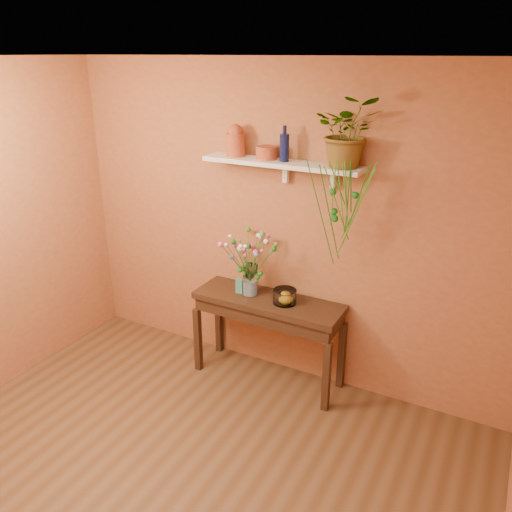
# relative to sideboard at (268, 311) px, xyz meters

# --- Properties ---
(room) EXTENTS (4.04, 4.04, 2.70)m
(room) POSITION_rel_sideboard_xyz_m (0.00, -1.77, 0.68)
(room) COLOR brown
(room) RESTS_ON ground
(sideboard) EXTENTS (1.29, 0.41, 0.78)m
(sideboard) POSITION_rel_sideboard_xyz_m (0.00, 0.00, 0.00)
(sideboard) COLOR #362116
(sideboard) RESTS_ON ground
(wall_shelf) EXTENTS (1.30, 0.24, 0.19)m
(wall_shelf) POSITION_rel_sideboard_xyz_m (0.06, 0.10, 1.25)
(wall_shelf) COLOR white
(wall_shelf) RESTS_ON room
(terracotta_jug) EXTENTS (0.16, 0.16, 0.26)m
(terracotta_jug) POSITION_rel_sideboard_xyz_m (-0.36, 0.11, 1.39)
(terracotta_jug) COLOR #BB5338
(terracotta_jug) RESTS_ON wall_shelf
(terracotta_pot) EXTENTS (0.21, 0.21, 0.10)m
(terracotta_pot) POSITION_rel_sideboard_xyz_m (-0.08, 0.11, 1.32)
(terracotta_pot) COLOR #BB5338
(terracotta_pot) RESTS_ON wall_shelf
(blue_bottle) EXTENTS (0.08, 0.08, 0.27)m
(blue_bottle) POSITION_rel_sideboard_xyz_m (0.08, 0.09, 1.38)
(blue_bottle) COLOR #0E1339
(blue_bottle) RESTS_ON wall_shelf
(spider_plant) EXTENTS (0.57, 0.53, 0.51)m
(spider_plant) POSITION_rel_sideboard_xyz_m (0.57, 0.12, 1.52)
(spider_plant) COLOR #176316
(spider_plant) RESTS_ON wall_shelf
(plant_fronds) EXTENTS (0.53, 0.37, 0.83)m
(plant_fronds) POSITION_rel_sideboard_xyz_m (0.60, -0.04, 1.04)
(plant_fronds) COLOR #176316
(plant_fronds) RESTS_ON wall_shelf
(glass_vase) EXTENTS (0.13, 0.13, 0.27)m
(glass_vase) POSITION_rel_sideboard_xyz_m (-0.18, 0.01, 0.23)
(glass_vase) COLOR white
(glass_vase) RESTS_ON sideboard
(bouquet) EXTENTS (0.47, 0.48, 0.44)m
(bouquet) POSITION_rel_sideboard_xyz_m (-0.18, 0.01, 0.52)
(bouquet) COLOR #386B28
(bouquet) RESTS_ON glass_vase
(glass_bowl) EXTENTS (0.20, 0.20, 0.12)m
(glass_bowl) POSITION_rel_sideboard_xyz_m (0.15, -0.00, 0.17)
(glass_bowl) COLOR white
(glass_bowl) RESTS_ON sideboard
(lemon) EXTENTS (0.08, 0.08, 0.08)m
(lemon) POSITION_rel_sideboard_xyz_m (0.16, -0.01, 0.16)
(lemon) COLOR yellow
(lemon) RESTS_ON glass_bowl
(carton) EXTENTS (0.06, 0.05, 0.13)m
(carton) POSITION_rel_sideboard_xyz_m (-0.27, -0.01, 0.18)
(carton) COLOR #306D7E
(carton) RESTS_ON sideboard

